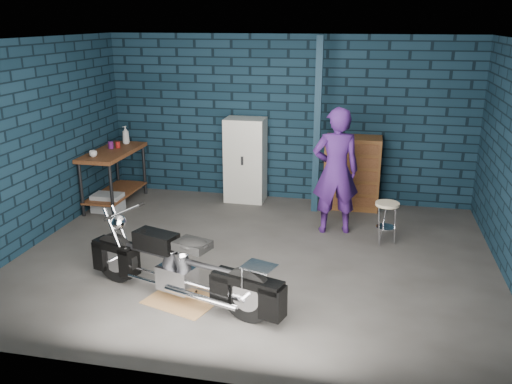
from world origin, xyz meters
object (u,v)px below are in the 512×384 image
(locker, at_px, (245,160))
(tool_chest, at_px, (352,173))
(person, at_px, (336,171))
(storage_bin, at_px, (108,203))
(workbench, at_px, (115,178))
(motorcycle, at_px, (180,262))
(shop_stool, at_px, (386,223))

(locker, height_order, tool_chest, locker)
(person, height_order, storage_bin, person)
(tool_chest, bearing_deg, workbench, -170.16)
(person, distance_m, locker, 1.91)
(motorcycle, relative_size, storage_bin, 4.61)
(locker, distance_m, shop_stool, 2.70)
(workbench, distance_m, motorcycle, 3.54)
(workbench, bearing_deg, tool_chest, 9.84)
(storage_bin, bearing_deg, motorcycle, -49.62)
(storage_bin, bearing_deg, person, -1.80)
(workbench, xyz_separation_m, person, (3.59, -0.44, 0.44))
(motorcycle, xyz_separation_m, storage_bin, (-2.11, 2.49, -0.32))
(workbench, bearing_deg, locker, 17.86)
(motorcycle, relative_size, person, 1.16)
(workbench, distance_m, shop_stool, 4.38)
(motorcycle, height_order, shop_stool, motorcycle)
(locker, relative_size, tool_chest, 1.20)
(tool_chest, bearing_deg, locker, 180.00)
(tool_chest, relative_size, shop_stool, 1.98)
(shop_stool, bearing_deg, motorcycle, -136.34)
(locker, bearing_deg, workbench, -162.14)
(workbench, bearing_deg, shop_stool, -9.76)
(workbench, xyz_separation_m, tool_chest, (3.78, 0.66, 0.12))
(motorcycle, relative_size, shop_stool, 3.58)
(locker, bearing_deg, storage_bin, -153.88)
(shop_stool, bearing_deg, workbench, 170.24)
(motorcycle, bearing_deg, workbench, 144.87)
(motorcycle, distance_m, person, 2.82)
(workbench, distance_m, tool_chest, 3.84)
(motorcycle, bearing_deg, tool_chest, 82.37)
(workbench, distance_m, person, 3.64)
(motorcycle, relative_size, locker, 1.50)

